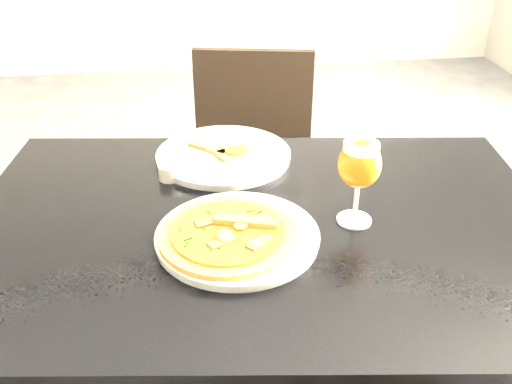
{
  "coord_description": "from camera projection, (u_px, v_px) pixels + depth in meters",
  "views": [
    {
      "loc": [
        0.07,
        -1.28,
        1.38
      ],
      "look_at": [
        0.19,
        -0.34,
        0.83
      ],
      "focal_mm": 40.0,
      "sensor_mm": 36.0,
      "label": 1
    }
  ],
  "objects": [
    {
      "name": "ground",
      "position": [
        181.0,
        371.0,
        1.78
      ],
      "size": [
        6.0,
        6.0,
        0.0
      ],
      "primitive_type": "plane",
      "color": "#4A4A4C",
      "rests_on": "ground"
    },
    {
      "name": "dining_table",
      "position": [
        260.0,
        257.0,
        1.2
      ],
      "size": [
        1.29,
        0.94,
        0.75
      ],
      "rotation": [
        0.0,
        0.0,
        -0.12
      ],
      "color": "black",
      "rests_on": "ground"
    },
    {
      "name": "chair_far",
      "position": [
        251.0,
        178.0,
        1.87
      ],
      "size": [
        0.47,
        0.47,
        0.87
      ],
      "rotation": [
        0.0,
        0.0,
        -0.2
      ],
      "color": "black",
      "rests_on": "ground"
    },
    {
      "name": "plate_main",
      "position": [
        237.0,
        237.0,
        1.09
      ],
      "size": [
        0.42,
        0.42,
        0.02
      ],
      "primitive_type": "cylinder",
      "rotation": [
        0.0,
        0.0,
        -0.45
      ],
      "color": "silver",
      "rests_on": "dining_table"
    },
    {
      "name": "pizza",
      "position": [
        228.0,
        234.0,
        1.07
      ],
      "size": [
        0.26,
        0.26,
        0.03
      ],
      "rotation": [
        0.0,
        0.0,
        -0.6
      ],
      "color": "#9A5625",
      "rests_on": "plate_main"
    },
    {
      "name": "plate_second",
      "position": [
        224.0,
        155.0,
        1.39
      ],
      "size": [
        0.44,
        0.44,
        0.02
      ],
      "primitive_type": "cylinder",
      "rotation": [
        0.0,
        0.0,
        -0.5
      ],
      "color": "silver",
      "rests_on": "dining_table"
    },
    {
      "name": "crust_scraps",
      "position": [
        227.0,
        151.0,
        1.38
      ],
      "size": [
        0.17,
        0.13,
        0.01
      ],
      "rotation": [
        0.0,
        0.0,
        -0.29
      ],
      "color": "#9A5625",
      "rests_on": "plate_second"
    },
    {
      "name": "loose_crust",
      "position": [
        245.0,
        209.0,
        1.18
      ],
      "size": [
        0.12,
        0.05,
        0.01
      ],
      "primitive_type": "cube",
      "rotation": [
        0.0,
        0.0,
        0.24
      ],
      "color": "#9A5625",
      "rests_on": "dining_table"
    },
    {
      "name": "sauce_cup",
      "position": [
        170.0,
        171.0,
        1.3
      ],
      "size": [
        0.05,
        0.05,
        0.04
      ],
      "color": "silver",
      "rests_on": "dining_table"
    },
    {
      "name": "beer_glass",
      "position": [
        360.0,
        165.0,
        1.09
      ],
      "size": [
        0.08,
        0.08,
        0.18
      ],
      "color": "silver",
      "rests_on": "dining_table"
    }
  ]
}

